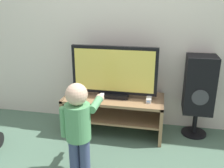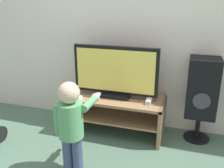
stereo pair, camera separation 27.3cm
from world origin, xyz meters
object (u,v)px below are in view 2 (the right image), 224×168
(television, at_px, (115,73))
(child, at_px, (71,120))
(game_console, at_px, (149,100))
(remote_primary, at_px, (81,98))
(speaker_tower, at_px, (202,89))

(television, relative_size, child, 1.12)
(game_console, relative_size, remote_primary, 1.48)
(game_console, distance_m, child, 0.96)
(television, bearing_deg, remote_primary, -148.98)
(remote_primary, bearing_deg, game_console, 12.23)
(television, height_order, game_console, television)
(television, xyz_separation_m, game_console, (0.41, -0.04, -0.27))
(television, relative_size, remote_primary, 7.28)
(television, xyz_separation_m, speaker_tower, (0.95, 0.11, -0.13))
(game_console, xyz_separation_m, remote_primary, (-0.75, -0.16, -0.01))
(television, xyz_separation_m, remote_primary, (-0.35, -0.21, -0.28))
(speaker_tower, bearing_deg, remote_primary, -166.34)
(television, bearing_deg, child, -100.47)
(game_console, relative_size, speaker_tower, 0.21)
(child, bearing_deg, game_console, 54.22)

